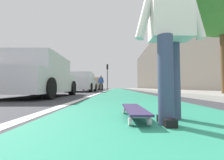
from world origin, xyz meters
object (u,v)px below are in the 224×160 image
Objects in this scene: skateboard at (134,110)px; traffic_light at (107,72)px; skater_person at (170,28)px; parked_car_mid at (82,83)px; pedestrian_distant at (101,82)px; parked_car_near at (40,77)px; parked_car_far at (93,84)px.

skateboard is 22.83m from traffic_light.
skater_person is (-0.15, -0.35, 0.84)m from skateboard.
skateboard is 0.20× the size of parked_car_mid.
pedestrian_distant is at bearing 8.41° from skater_person.
skater_person is at bearing -113.36° from skateboard.
skater_person is at bearing -139.40° from parked_car_near.
parked_car_near is 0.97× the size of parked_car_mid.
traffic_light is (12.24, -1.33, 2.11)m from parked_car_mid.
traffic_light reaches higher than skater_person.
pedestrian_distant is (-2.61, -1.21, 0.19)m from parked_car_far.
skateboard is 0.21× the size of traffic_light.
skateboard is at bearing -169.93° from parked_car_far.
skater_person reaches higher than parked_car_far.
parked_car_near is at bearing -179.97° from parked_car_far.
traffic_light reaches higher than parked_car_far.
traffic_light is (22.76, 1.93, 1.89)m from skater_person.
skateboard is 0.92m from skater_person.
skateboard is at bearing -176.00° from traffic_light.
parked_car_near is (3.73, 2.98, 0.61)m from skateboard.
parked_car_far reaches higher than parked_car_mid.
skater_person is 0.40× the size of parked_car_near.
traffic_light reaches higher than parked_car_mid.
skater_person is at bearing -175.17° from traffic_light.
skater_person is 14.50m from pedestrian_distant.
parked_car_mid is 2.67× the size of pedestrian_distant.
traffic_light is at bearing 4.83° from skater_person.
parked_car_near reaches higher than skateboard.
pedestrian_distant is (14.19, 1.78, 0.82)m from skateboard.
parked_car_near is 6.65m from parked_car_mid.
skateboard is 0.52× the size of skater_person.
traffic_light is (5.81, -1.40, 2.11)m from parked_car_far.
parked_car_mid is (10.53, 3.26, -0.22)m from skater_person.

